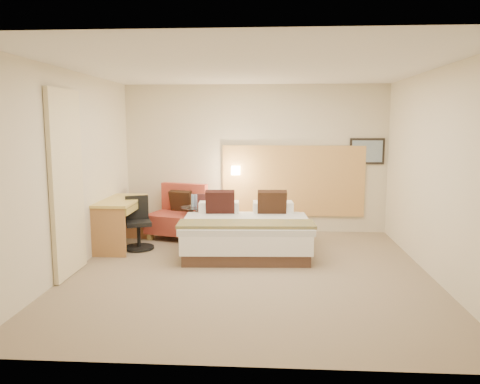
# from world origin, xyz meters

# --- Properties ---
(floor) EXTENTS (4.80, 5.00, 0.02)m
(floor) POSITION_xyz_m (0.00, 0.00, -0.01)
(floor) COLOR #816E57
(floor) RESTS_ON ground
(ceiling) EXTENTS (4.80, 5.00, 0.02)m
(ceiling) POSITION_xyz_m (0.00, 0.00, 2.71)
(ceiling) COLOR silver
(ceiling) RESTS_ON floor
(wall_back) EXTENTS (4.80, 0.02, 2.70)m
(wall_back) POSITION_xyz_m (0.00, 2.51, 1.35)
(wall_back) COLOR beige
(wall_back) RESTS_ON floor
(wall_front) EXTENTS (4.80, 0.02, 2.70)m
(wall_front) POSITION_xyz_m (0.00, -2.51, 1.35)
(wall_front) COLOR beige
(wall_front) RESTS_ON floor
(wall_left) EXTENTS (0.02, 5.00, 2.70)m
(wall_left) POSITION_xyz_m (-2.41, 0.00, 1.35)
(wall_left) COLOR beige
(wall_left) RESTS_ON floor
(wall_right) EXTENTS (0.02, 5.00, 2.70)m
(wall_right) POSITION_xyz_m (2.41, 0.00, 1.35)
(wall_right) COLOR beige
(wall_right) RESTS_ON floor
(headboard_panel) EXTENTS (2.60, 0.04, 1.30)m
(headboard_panel) POSITION_xyz_m (0.70, 2.47, 0.95)
(headboard_panel) COLOR tan
(headboard_panel) RESTS_ON wall_back
(art_frame) EXTENTS (0.62, 0.03, 0.47)m
(art_frame) POSITION_xyz_m (2.02, 2.48, 1.50)
(art_frame) COLOR black
(art_frame) RESTS_ON wall_back
(art_canvas) EXTENTS (0.54, 0.01, 0.39)m
(art_canvas) POSITION_xyz_m (2.02, 2.46, 1.50)
(art_canvas) COLOR gray
(art_canvas) RESTS_ON wall_back
(lamp_arm) EXTENTS (0.02, 0.12, 0.02)m
(lamp_arm) POSITION_xyz_m (-0.35, 2.42, 1.15)
(lamp_arm) COLOR silver
(lamp_arm) RESTS_ON wall_back
(lamp_shade) EXTENTS (0.15, 0.15, 0.15)m
(lamp_shade) POSITION_xyz_m (-0.35, 2.36, 1.15)
(lamp_shade) COLOR #F3E2BE
(lamp_shade) RESTS_ON wall_back
(curtain) EXTENTS (0.06, 0.90, 2.42)m
(curtain) POSITION_xyz_m (-2.36, -0.25, 1.22)
(curtain) COLOR beige
(curtain) RESTS_ON wall_left
(bottle_a) EXTENTS (0.07, 0.07, 0.21)m
(bottle_a) POSITION_xyz_m (-1.04, 1.72, 0.69)
(bottle_a) COLOR #8DB4DA
(bottle_a) RESTS_ON side_table
(bottle_b) EXTENTS (0.07, 0.07, 0.21)m
(bottle_b) POSITION_xyz_m (-1.00, 1.73, 0.69)
(bottle_b) COLOR #778BB9
(bottle_b) RESTS_ON side_table
(menu_folder) EXTENTS (0.14, 0.06, 0.23)m
(menu_folder) POSITION_xyz_m (-0.88, 1.64, 0.70)
(menu_folder) COLOR #3C1918
(menu_folder) RESTS_ON side_table
(bed) EXTENTS (2.01, 1.97, 0.94)m
(bed) POSITION_xyz_m (-0.10, 1.10, 0.31)
(bed) COLOR #482F24
(bed) RESTS_ON floor
(lounge_chair) EXTENTS (1.06, 0.99, 0.93)m
(lounge_chair) POSITION_xyz_m (-1.34, 1.94, 0.37)
(lounge_chair) COLOR tan
(lounge_chair) RESTS_ON floor
(side_table) EXTENTS (0.55, 0.55, 0.59)m
(side_table) POSITION_xyz_m (-0.98, 1.69, 0.33)
(side_table) COLOR white
(side_table) RESTS_ON floor
(desk) EXTENTS (0.58, 1.26, 0.79)m
(desk) POSITION_xyz_m (-2.11, 1.18, 0.62)
(desk) COLOR gold
(desk) RESTS_ON floor
(desk_chair) EXTENTS (0.61, 0.61, 0.84)m
(desk_chair) POSITION_xyz_m (-1.83, 1.10, 0.34)
(desk_chair) COLOR black
(desk_chair) RESTS_ON floor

